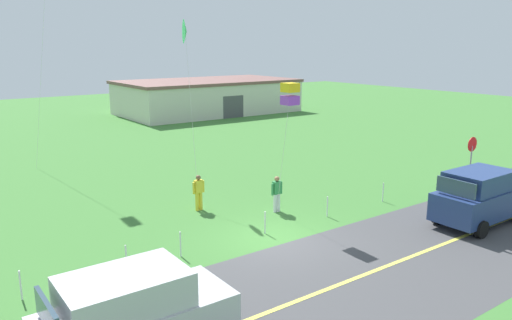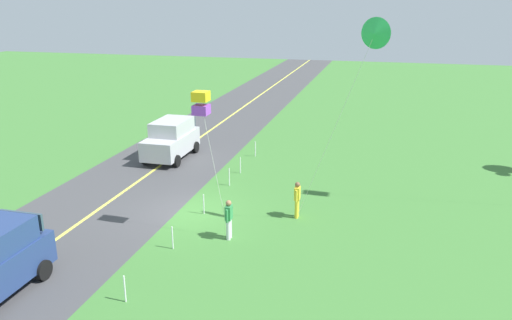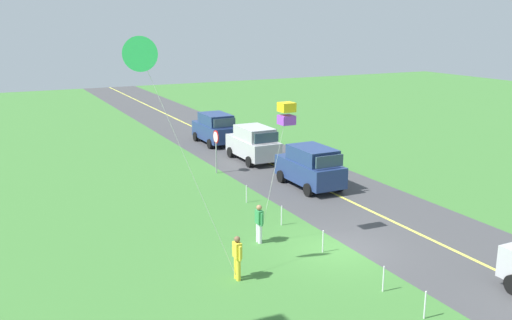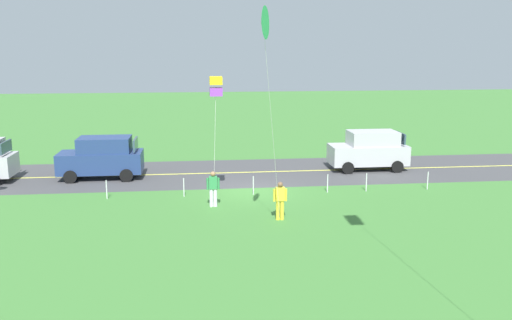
{
  "view_description": "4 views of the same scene",
  "coord_description": "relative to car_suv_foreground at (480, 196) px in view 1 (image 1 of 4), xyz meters",
  "views": [
    {
      "loc": [
        -10.87,
        -13.73,
        7.13
      ],
      "look_at": [
        2.49,
        4.69,
        1.85
      ],
      "focal_mm": 34.8,
      "sensor_mm": 36.0,
      "label": 1
    },
    {
      "loc": [
        18.83,
        7.96,
        8.83
      ],
      "look_at": [
        1.37,
        3.39,
        3.09
      ],
      "focal_mm": 35.23,
      "sensor_mm": 36.0,
      "label": 2
    },
    {
      "loc": [
        -16.98,
        12.06,
        8.74
      ],
      "look_at": [
        0.95,
        3.14,
        3.76
      ],
      "focal_mm": 39.35,
      "sensor_mm": 36.0,
      "label": 3
    },
    {
      "loc": [
        2.68,
        25.56,
        6.96
      ],
      "look_at": [
        0.18,
        3.16,
        2.22
      ],
      "focal_mm": 37.78,
      "sensor_mm": 36.0,
      "label": 4
    }
  ],
  "objects": [
    {
      "name": "fence_post_5",
      "position": [
        -0.85,
        4.21,
        -0.7
      ],
      "size": [
        0.05,
        0.05,
        0.9
      ],
      "primitive_type": "cylinder",
      "color": "silver",
      "rests_on": "ground"
    },
    {
      "name": "fence_post_3",
      "position": [
        -7.73,
        4.21,
        -0.7
      ],
      "size": [
        0.05,
        0.05,
        0.9
      ],
      "primitive_type": "cylinder",
      "color": "silver",
      "rests_on": "ground"
    },
    {
      "name": "road_centre_stripe",
      "position": [
        -7.76,
        -0.49,
        -1.15
      ],
      "size": [
        120.0,
        0.16,
        0.0
      ],
      "primitive_type": "cube",
      "color": "#E5E04C",
      "rests_on": "asphalt_road"
    },
    {
      "name": "car_suv_foreground",
      "position": [
        0.0,
        0.0,
        0.0
      ],
      "size": [
        4.4,
        2.12,
        2.24
      ],
      "color": "navy",
      "rests_on": "ground"
    },
    {
      "name": "kite_red_low",
      "position": [
        -5.99,
        4.92,
        4.08
      ],
      "size": [
        0.56,
        1.36,
        5.68
      ],
      "color": "silver",
      "rests_on": "ground"
    },
    {
      "name": "person_adult_companion",
      "position": [
        -8.41,
        8.17,
        -0.29
      ],
      "size": [
        0.58,
        0.22,
        1.6
      ],
      "rotation": [
        0.0,
        0.0,
        5.81
      ],
      "color": "yellow",
      "rests_on": "ground"
    },
    {
      "name": "ground_plane",
      "position": [
        -7.76,
        3.51,
        -1.2
      ],
      "size": [
        120.0,
        120.0,
        0.1
      ],
      "primitive_type": "cube",
      "color": "#3D7533"
    },
    {
      "name": "fence_post_4",
      "position": [
        -4.42,
        4.21,
        -0.7
      ],
      "size": [
        0.05,
        0.05,
        0.9
      ],
      "primitive_type": "cylinder",
      "color": "silver",
      "rests_on": "ground"
    },
    {
      "name": "stop_sign",
      "position": [
        4.95,
        3.41,
        0.65
      ],
      "size": [
        0.76,
        0.08,
        2.56
      ],
      "color": "gray",
      "rests_on": "ground"
    },
    {
      "name": "kite_blue_mid",
      "position": [
        -7.35,
        10.92,
        6.57
      ],
      "size": [
        1.35,
        3.32,
        8.3
      ],
      "color": "silver",
      "rests_on": "ground"
    },
    {
      "name": "person_adult_near",
      "position": [
        -5.76,
        5.99,
        -0.29
      ],
      "size": [
        0.58,
        0.22,
        1.6
      ],
      "rotation": [
        0.0,
        0.0,
        3.04
      ],
      "color": "silver",
      "rests_on": "ground"
    },
    {
      "name": "asphalt_road",
      "position": [
        -7.76,
        -0.49,
        -1.15
      ],
      "size": [
        120.0,
        7.0,
        0.0
      ],
      "primitive_type": "cube",
      "color": "#424244",
      "rests_on": "ground"
    },
    {
      "name": "fence_post_0",
      "position": [
        -16.46,
        4.21,
        -0.7
      ],
      "size": [
        0.05,
        0.05,
        0.9
      ],
      "primitive_type": "cylinder",
      "color": "silver",
      "rests_on": "ground"
    },
    {
      "name": "warehouse_distant",
      "position": [
        8.57,
        36.13,
        0.6
      ],
      "size": [
        18.36,
        10.2,
        3.5
      ],
      "color": "beige",
      "rests_on": "ground"
    },
    {
      "name": "fence_post_1",
      "position": [
        -13.32,
        4.21,
        -0.7
      ],
      "size": [
        0.05,
        0.05,
        0.9
      ],
      "primitive_type": "cylinder",
      "color": "silver",
      "rests_on": "ground"
    },
    {
      "name": "car_parked_west_near",
      "position": [
        -14.95,
        -0.45,
        0.0
      ],
      "size": [
        4.4,
        2.12,
        2.24
      ],
      "color": "#B7B7BC",
      "rests_on": "ground"
    },
    {
      "name": "fence_post_2",
      "position": [
        -11.38,
        4.21,
        -0.7
      ],
      "size": [
        0.05,
        0.05,
        0.9
      ],
      "primitive_type": "cylinder",
      "color": "silver",
      "rests_on": "ground"
    }
  ]
}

